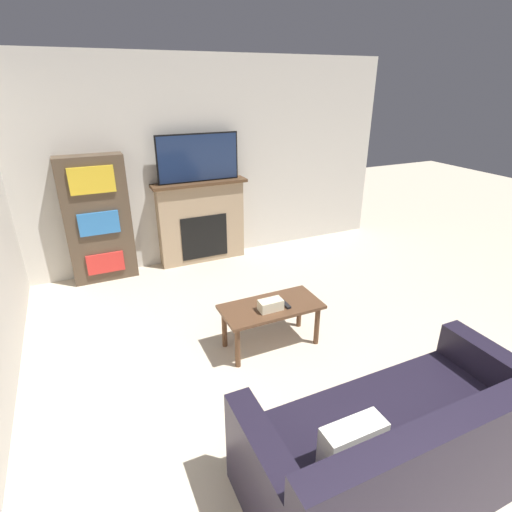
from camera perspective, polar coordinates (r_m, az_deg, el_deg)
wall_back at (r=5.58m, az=-8.01°, el=12.99°), size 5.62×0.06×2.70m
fireplace at (r=5.62m, az=-7.80°, el=4.90°), size 1.29×0.28×1.14m
tv at (r=5.38m, az=-8.26°, el=13.70°), size 1.09×0.03×0.62m
couch at (r=2.86m, az=19.87°, el=-24.51°), size 1.92×0.90×0.88m
coffee_table at (r=3.81m, az=2.18°, el=-7.95°), size 0.95×0.45×0.44m
tissue_box at (r=3.68m, az=2.10°, el=-7.00°), size 0.22×0.12×0.10m
remote_control at (r=3.77m, az=4.24°, el=-6.89°), size 0.04×0.15×0.02m
bookshelf at (r=5.32m, az=-21.63°, el=4.82°), size 0.78×0.29×1.58m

